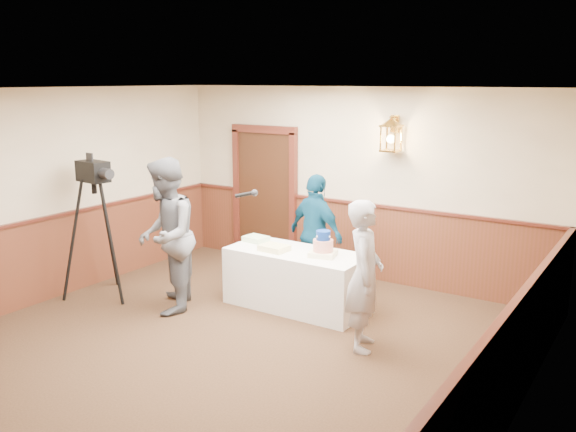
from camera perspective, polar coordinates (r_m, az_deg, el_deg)
name	(u,v)px	position (r m, az deg, el deg)	size (l,w,h in m)	color
ground	(202,362)	(6.62, -8.03, -13.42)	(7.00, 7.00, 0.00)	#322013
room_shell	(222,212)	(6.48, -6.19, 0.33)	(6.02, 7.02, 2.81)	#BCAE8D
display_table	(296,279)	(7.91, 0.79, -5.93)	(1.80, 0.80, 0.75)	white
tiered_cake	(323,246)	(7.57, 3.31, -2.83)	(0.38, 0.38, 0.32)	#FBF2C2
sheet_cake_yellow	(274,248)	(7.82, -1.31, -3.00)	(0.35, 0.27, 0.07)	#FFF298
sheet_cake_green	(256,239)	(8.27, -3.02, -2.15)	(0.31, 0.24, 0.07)	#BDE6A2
interviewer	(166,236)	(7.78, -11.36, -1.84)	(1.62, 1.21, 1.96)	#5B5D63
baker	(365,275)	(6.65, 7.18, -5.54)	(0.61, 0.40, 1.66)	#9F9FA5
assistant_p	(316,234)	(8.35, 2.64, -1.69)	(0.97, 0.40, 1.65)	navy
tv_camera_rig	(98,237)	(8.54, -17.38, -1.90)	(0.73, 0.68, 1.86)	black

